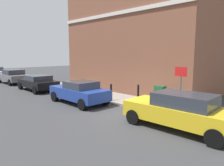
# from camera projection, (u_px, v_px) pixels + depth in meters

# --- Properties ---
(ground) EXTENTS (80.00, 80.00, 0.00)m
(ground) POSITION_uv_depth(u_px,v_px,m) (126.00, 113.00, 10.71)
(ground) COLOR #38383A
(sidewalk) EXTENTS (2.38, 30.00, 0.15)m
(sidewalk) POSITION_uv_depth(u_px,v_px,m) (86.00, 92.00, 16.33)
(sidewalk) COLOR gray
(sidewalk) RESTS_ON ground
(corner_building) EXTENTS (7.04, 12.04, 9.21)m
(corner_building) POSITION_uv_depth(u_px,v_px,m) (143.00, 35.00, 17.53)
(corner_building) COLOR brown
(corner_building) RESTS_ON ground
(car_yellow) EXTENTS (1.94, 4.47, 1.50)m
(car_yellow) POSITION_uv_depth(u_px,v_px,m) (180.00, 110.00, 8.32)
(car_yellow) COLOR gold
(car_yellow) RESTS_ON ground
(car_blue) EXTENTS (1.92, 4.09, 1.38)m
(car_blue) POSITION_uv_depth(u_px,v_px,m) (79.00, 92.00, 12.76)
(car_blue) COLOR navy
(car_blue) RESTS_ON ground
(car_black) EXTENTS (2.04, 4.21, 1.28)m
(car_black) POSITION_uv_depth(u_px,v_px,m) (38.00, 82.00, 17.23)
(car_black) COLOR black
(car_black) RESTS_ON ground
(car_grey) EXTENTS (2.04, 3.99, 1.43)m
(car_grey) POSITION_uv_depth(u_px,v_px,m) (13.00, 76.00, 21.28)
(car_grey) COLOR slate
(car_grey) RESTS_ON ground
(utility_cabinet) EXTENTS (0.46, 0.61, 1.15)m
(utility_cabinet) POSITION_uv_depth(u_px,v_px,m) (160.00, 97.00, 11.45)
(utility_cabinet) COLOR #1E4C28
(utility_cabinet) RESTS_ON sidewalk
(bollard_near_cabinet) EXTENTS (0.14, 0.14, 1.04)m
(bollard_near_cabinet) POSITION_uv_depth(u_px,v_px,m) (138.00, 92.00, 12.64)
(bollard_near_cabinet) COLOR black
(bollard_near_cabinet) RESTS_ON sidewalk
(bollard_far_kerb) EXTENTS (0.14, 0.14, 1.04)m
(bollard_far_kerb) POSITION_uv_depth(u_px,v_px,m) (111.00, 92.00, 12.90)
(bollard_far_kerb) COLOR black
(bollard_far_kerb) RESTS_ON sidewalk
(street_sign) EXTENTS (0.08, 0.60, 2.30)m
(street_sign) POSITION_uv_depth(u_px,v_px,m) (181.00, 83.00, 9.78)
(street_sign) COLOR #59595B
(street_sign) RESTS_ON sidewalk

